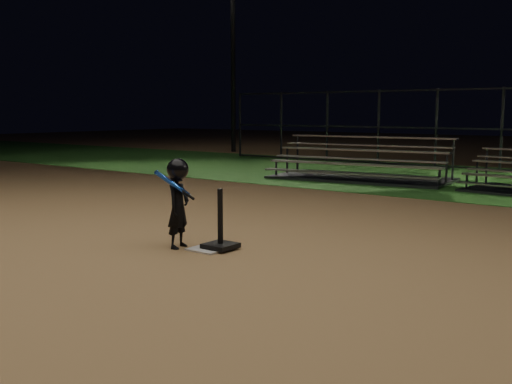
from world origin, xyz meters
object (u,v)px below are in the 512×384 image
(batting_tee, at_px, (220,237))
(child_batter, at_px, (178,201))
(light_pole_left, at_px, (232,38))
(home_plate, at_px, (209,249))
(bleacher_left, at_px, (360,171))

(batting_tee, relative_size, child_batter, 0.66)
(batting_tee, height_order, child_batter, child_batter)
(batting_tee, distance_m, light_pole_left, 19.75)
(home_plate, xyz_separation_m, child_batter, (-0.39, -0.15, 0.61))
(batting_tee, xyz_separation_m, child_batter, (-0.51, -0.25, 0.46))
(home_plate, distance_m, child_batter, 0.75)
(bleacher_left, bearing_deg, light_pole_left, 139.90)
(child_batter, bearing_deg, batting_tee, -76.49)
(child_batter, bearing_deg, bleacher_left, 0.00)
(home_plate, relative_size, child_batter, 0.38)
(home_plate, relative_size, bleacher_left, 0.09)
(batting_tee, bearing_deg, home_plate, -141.68)
(batting_tee, bearing_deg, child_batter, -154.34)
(child_batter, height_order, light_pole_left, light_pole_left)
(bleacher_left, xyz_separation_m, light_pole_left, (-9.76, 6.53, 4.71))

